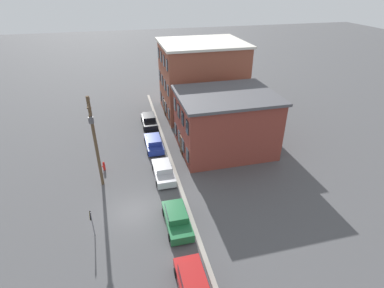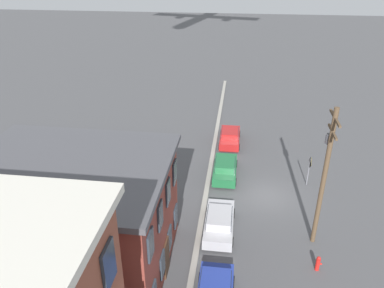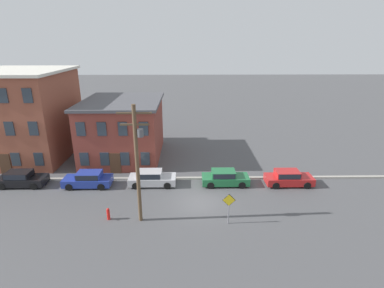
{
  "view_description": "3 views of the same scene",
  "coord_description": "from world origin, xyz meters",
  "px_view_note": "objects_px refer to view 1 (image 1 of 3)",
  "views": [
    {
      "loc": [
        20.04,
        0.09,
        17.56
      ],
      "look_at": [
        0.17,
        5.04,
        6.04
      ],
      "focal_mm": 28.0,
      "sensor_mm": 36.0,
      "label": 1
    },
    {
      "loc": [
        -23.78,
        2.53,
        16.0
      ],
      "look_at": [
        -1.98,
        5.36,
        4.95
      ],
      "focal_mm": 35.0,
      "sensor_mm": 36.0,
      "label": 2
    },
    {
      "loc": [
        -1.08,
        -22.37,
        12.97
      ],
      "look_at": [
        -0.68,
        2.63,
        4.3
      ],
      "focal_mm": 28.0,
      "sensor_mm": 36.0,
      "label": 3
    }
  ],
  "objects_px": {
    "car_blue": "(154,142)",
    "caution_sign": "(91,219)",
    "car_green": "(177,218)",
    "utility_pole": "(95,138)",
    "car_red": "(194,284)",
    "fire_hydrant": "(104,166)",
    "car_silver": "(163,170)",
    "car_black": "(149,120)"
  },
  "relations": [
    {
      "from": "car_blue",
      "to": "utility_pole",
      "type": "height_order",
      "value": "utility_pole"
    },
    {
      "from": "car_silver",
      "to": "car_black",
      "type": "bearing_deg",
      "value": 179.7
    },
    {
      "from": "car_silver",
      "to": "utility_pole",
      "type": "bearing_deg",
      "value": -91.48
    },
    {
      "from": "car_silver",
      "to": "car_green",
      "type": "xyz_separation_m",
      "value": [
        6.89,
        -0.02,
        0.0
      ]
    },
    {
      "from": "car_green",
      "to": "utility_pole",
      "type": "relative_size",
      "value": 0.49
    },
    {
      "from": "car_black",
      "to": "car_green",
      "type": "relative_size",
      "value": 1.0
    },
    {
      "from": "car_blue",
      "to": "fire_hydrant",
      "type": "xyz_separation_m",
      "value": [
        3.23,
        -5.61,
        -0.27
      ]
    },
    {
      "from": "car_blue",
      "to": "caution_sign",
      "type": "relative_size",
      "value": 1.78
    },
    {
      "from": "car_green",
      "to": "car_red",
      "type": "distance_m",
      "value": 6.0
    },
    {
      "from": "car_silver",
      "to": "car_red",
      "type": "xyz_separation_m",
      "value": [
        12.9,
        -0.18,
        0.0
      ]
    },
    {
      "from": "car_black",
      "to": "car_red",
      "type": "bearing_deg",
      "value": -0.55
    },
    {
      "from": "car_red",
      "to": "car_blue",
      "type": "bearing_deg",
      "value": 179.92
    },
    {
      "from": "car_silver",
      "to": "fire_hydrant",
      "type": "distance_m",
      "value": 6.35
    },
    {
      "from": "fire_hydrant",
      "to": "car_silver",
      "type": "bearing_deg",
      "value": 65.18
    },
    {
      "from": "car_green",
      "to": "car_red",
      "type": "bearing_deg",
      "value": -1.45
    },
    {
      "from": "car_black",
      "to": "car_blue",
      "type": "xyz_separation_m",
      "value": [
        6.36,
        -0.22,
        0.0
      ]
    },
    {
      "from": "car_black",
      "to": "car_red",
      "type": "distance_m",
      "value": 25.14
    },
    {
      "from": "utility_pole",
      "to": "fire_hydrant",
      "type": "xyz_separation_m",
      "value": [
        -2.51,
        0.14,
        -4.55
      ]
    },
    {
      "from": "car_green",
      "to": "utility_pole",
      "type": "bearing_deg",
      "value": -140.19
    },
    {
      "from": "caution_sign",
      "to": "fire_hydrant",
      "type": "xyz_separation_m",
      "value": [
        -9.07,
        0.7,
        -1.16
      ]
    },
    {
      "from": "car_red",
      "to": "caution_sign",
      "type": "relative_size",
      "value": 1.78
    },
    {
      "from": "car_blue",
      "to": "fire_hydrant",
      "type": "relative_size",
      "value": 4.58
    },
    {
      "from": "car_silver",
      "to": "utility_pole",
      "type": "distance_m",
      "value": 7.29
    },
    {
      "from": "car_red",
      "to": "caution_sign",
      "type": "bearing_deg",
      "value": -135.93
    },
    {
      "from": "car_black",
      "to": "car_red",
      "type": "xyz_separation_m",
      "value": [
        25.14,
        -0.24,
        0.0
      ]
    },
    {
      "from": "car_red",
      "to": "car_silver",
      "type": "bearing_deg",
      "value": 179.22
    },
    {
      "from": "car_green",
      "to": "utility_pole",
      "type": "xyz_separation_m",
      "value": [
        -7.05,
        -5.87,
        4.28
      ]
    },
    {
      "from": "car_red",
      "to": "caution_sign",
      "type": "height_order",
      "value": "caution_sign"
    },
    {
      "from": "car_black",
      "to": "car_silver",
      "type": "height_order",
      "value": "same"
    },
    {
      "from": "car_green",
      "to": "car_red",
      "type": "xyz_separation_m",
      "value": [
        6.0,
        -0.15,
        0.0
      ]
    },
    {
      "from": "caution_sign",
      "to": "car_blue",
      "type": "bearing_deg",
      "value": 152.84
    },
    {
      "from": "car_green",
      "to": "fire_hydrant",
      "type": "relative_size",
      "value": 4.58
    },
    {
      "from": "car_blue",
      "to": "car_green",
      "type": "height_order",
      "value": "same"
    },
    {
      "from": "car_green",
      "to": "fire_hydrant",
      "type": "distance_m",
      "value": 11.15
    },
    {
      "from": "car_green",
      "to": "caution_sign",
      "type": "height_order",
      "value": "caution_sign"
    },
    {
      "from": "car_red",
      "to": "fire_hydrant",
      "type": "xyz_separation_m",
      "value": [
        -15.56,
        -5.59,
        -0.27
      ]
    },
    {
      "from": "car_blue",
      "to": "caution_sign",
      "type": "xyz_separation_m",
      "value": [
        12.3,
        -6.31,
        0.9
      ]
    },
    {
      "from": "utility_pole",
      "to": "car_blue",
      "type": "bearing_deg",
      "value": 134.96
    },
    {
      "from": "car_blue",
      "to": "car_silver",
      "type": "height_order",
      "value": "same"
    },
    {
      "from": "car_black",
      "to": "caution_sign",
      "type": "relative_size",
      "value": 1.78
    },
    {
      "from": "caution_sign",
      "to": "car_silver",
      "type": "bearing_deg",
      "value": 134.76
    },
    {
      "from": "car_red",
      "to": "caution_sign",
      "type": "distance_m",
      "value": 9.08
    }
  ]
}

